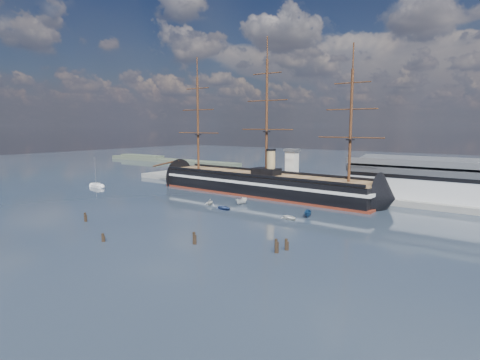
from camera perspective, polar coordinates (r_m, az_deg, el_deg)
The scene contains 17 objects.
ground at distance 134.83m, azimuth -0.62°, elevation -3.38°, with size 600.00×600.00×0.00m, color #212B38.
quay at distance 160.03m, azimuth 10.04°, elevation -1.73°, with size 180.00×18.00×2.00m, color slate.
warehouse at distance 148.50m, azimuth 27.67°, elevation -0.12°, with size 63.00×21.00×11.60m.
quay_tower at distance 159.30m, azimuth 7.39°, elevation 1.82°, with size 5.00×5.00×15.00m.
shoreline at distance 297.88m, azimuth -11.16°, elevation 2.87°, with size 120.00×10.00×4.00m.
warship at distance 152.77m, azimuth 2.56°, elevation -0.53°, with size 113.23×20.26×53.94m.
sailboat at distance 180.45m, azimuth -19.71°, elevation -0.73°, with size 8.40×3.58×13.02m.
motorboat_b at distance 125.47m, azimuth -2.21°, elevation -4.22°, with size 3.46×1.38×1.61m, color navy.
motorboat_c at distance 133.45m, azimuth 0.23°, elevation -3.49°, with size 6.44×2.36×2.58m, color silver.
motorboat_d at distance 132.82m, azimuth -4.31°, elevation -3.57°, with size 6.05×2.62×2.22m, color silver.
motorboat_e at distance 113.26m, azimuth 7.11°, elevation -5.59°, with size 3.25×1.30×1.52m, color silver.
motorboat_f at distance 116.81m, azimuth 9.61°, elevation -5.23°, with size 5.86×2.15×2.34m, color navy.
piling_near_left at distance 117.89m, azimuth -21.14°, elevation -5.53°, with size 0.64×0.64×3.19m, color black.
piling_near_mid at distance 96.69m, azimuth -18.91°, elevation -8.28°, with size 0.64×0.64×2.61m, color black.
piling_near_right at distance 90.26m, azimuth -6.54°, elevation -9.05°, with size 0.64×0.64×3.44m, color black.
piling_far_right at distance 86.11m, azimuth 6.56°, elevation -9.88°, with size 0.64×0.64×3.17m, color black.
piling_extra at distance 84.13m, azimuth 5.13°, elevation -10.29°, with size 0.64×0.64×3.69m, color black.
Camera 1 is at (79.37, -65.85, 26.00)m, focal length 30.00 mm.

